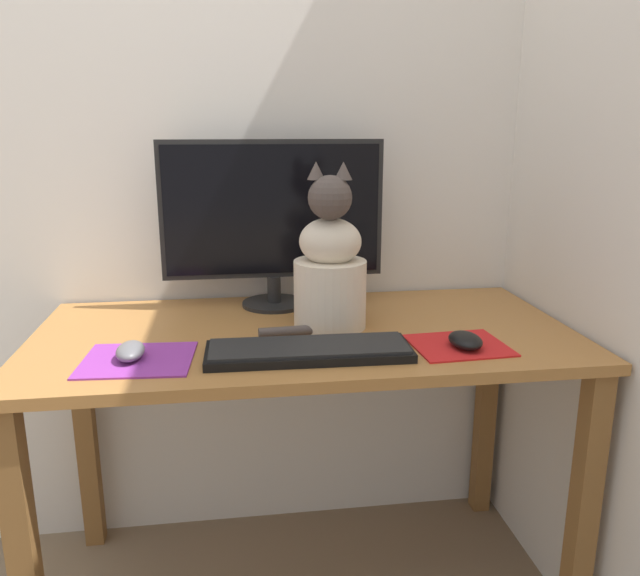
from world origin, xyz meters
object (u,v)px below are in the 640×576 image
computer_mouse_left (130,351)px  cat (330,268)px  keyboard (309,350)px  computer_mouse_right (465,340)px  monitor (273,217)px

computer_mouse_left → cat: (0.43, 0.16, 0.12)m
keyboard → computer_mouse_left: 0.36m
computer_mouse_left → cat: 0.48m
computer_mouse_left → computer_mouse_right: (0.70, -0.03, -0.00)m
computer_mouse_left → computer_mouse_right: 0.70m
computer_mouse_right → computer_mouse_left: bearing=177.6°
computer_mouse_right → keyboard: bearing=179.1°
keyboard → computer_mouse_left: size_ratio=4.42×
keyboard → cat: (0.07, 0.18, 0.13)m
monitor → cat: bearing=-59.9°
monitor → keyboard: (0.04, -0.39, -0.22)m
monitor → computer_mouse_right: bearing=-45.8°
keyboard → cat: cat is taller
cat → computer_mouse_left: bearing=-143.3°
keyboard → monitor: bearing=97.9°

